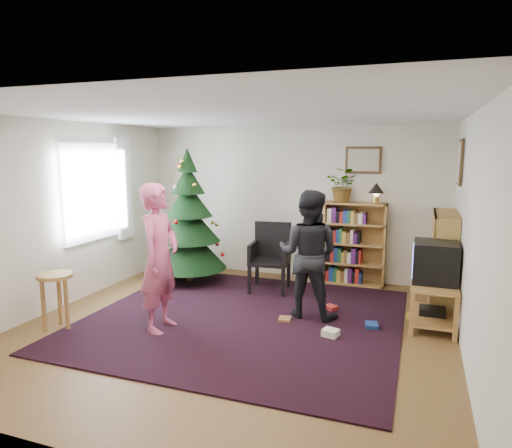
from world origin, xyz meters
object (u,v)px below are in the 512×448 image
(picture_back, at_px, (363,160))
(person_by_chair, at_px, (308,254))
(tv_stand, at_px, (433,299))
(armchair, at_px, (272,254))
(picture_right, at_px, (460,162))
(potted_plant, at_px, (343,185))
(bookshelf_right, at_px, (443,260))
(stool, at_px, (55,286))
(person_standing, at_px, (160,258))
(christmas_tree, at_px, (189,227))
(crt_tv, at_px, (435,262))
(table_lamp, at_px, (376,190))
(bookshelf_back, at_px, (354,243))

(picture_back, distance_m, person_by_chair, 2.17)
(tv_stand, height_order, armchair, armchair)
(picture_right, distance_m, potted_plant, 1.75)
(picture_right, xyz_separation_m, person_by_chair, (-1.75, -1.07, -1.14))
(bookshelf_right, height_order, stool, bookshelf_right)
(bookshelf_right, xyz_separation_m, person_standing, (-3.13, -1.93, 0.20))
(christmas_tree, bearing_deg, picture_back, 19.46)
(picture_right, relative_size, potted_plant, 1.12)
(potted_plant, bearing_deg, armchair, -142.04)
(bookshelf_right, xyz_separation_m, crt_tv, (-0.12, -0.69, 0.13))
(christmas_tree, bearing_deg, person_standing, -71.54)
(picture_right, relative_size, crt_tv, 1.09)
(bookshelf_right, bearing_deg, table_lamp, 52.36)
(bookshelf_right, height_order, person_by_chair, person_by_chair)
(bookshelf_back, height_order, potted_plant, potted_plant)
(stool, distance_m, table_lamp, 4.65)
(picture_back, height_order, person_standing, picture_back)
(person_by_chair, bearing_deg, picture_right, -145.27)
(picture_back, xyz_separation_m, table_lamp, (0.22, -0.14, -0.44))
(stool, bearing_deg, crt_tv, 21.42)
(armchair, xyz_separation_m, stool, (-1.91, -2.36, -0.03))
(bookshelf_back, relative_size, armchair, 1.27)
(picture_right, distance_m, christmas_tree, 4.05)
(picture_back, bearing_deg, armchair, -144.49)
(tv_stand, distance_m, potted_plant, 2.33)
(picture_back, height_order, table_lamp, picture_back)
(tv_stand, bearing_deg, person_standing, -157.69)
(bookshelf_back, relative_size, tv_stand, 1.38)
(picture_back, bearing_deg, bookshelf_back, -119.41)
(christmas_tree, relative_size, person_standing, 1.24)
(picture_right, bearing_deg, bookshelf_right, -131.04)
(bookshelf_back, height_order, person_by_chair, person_by_chair)
(armchair, distance_m, person_standing, 2.11)
(picture_right, height_order, stool, picture_right)
(armchair, distance_m, potted_plant, 1.56)
(picture_back, xyz_separation_m, crt_tv, (1.07, -1.57, -1.16))
(person_standing, bearing_deg, picture_right, -61.02)
(crt_tv, relative_size, person_by_chair, 0.34)
(bookshelf_back, distance_m, tv_stand, 1.87)
(picture_back, height_order, potted_plant, picture_back)
(person_standing, distance_m, person_by_chair, 1.83)
(picture_right, bearing_deg, stool, -150.71)
(armchair, bearing_deg, person_by_chair, -57.27)
(picture_right, xyz_separation_m, tv_stand, (-0.26, -0.85, -1.62))
(bookshelf_right, bearing_deg, armchair, 89.51)
(bookshelf_right, xyz_separation_m, tv_stand, (-0.12, -0.69, -0.34))
(picture_back, bearing_deg, christmas_tree, -160.54)
(table_lamp, bearing_deg, christmas_tree, -164.52)
(tv_stand, xyz_separation_m, person_standing, (-3.01, -1.24, 0.54))
(stool, height_order, table_lamp, table_lamp)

